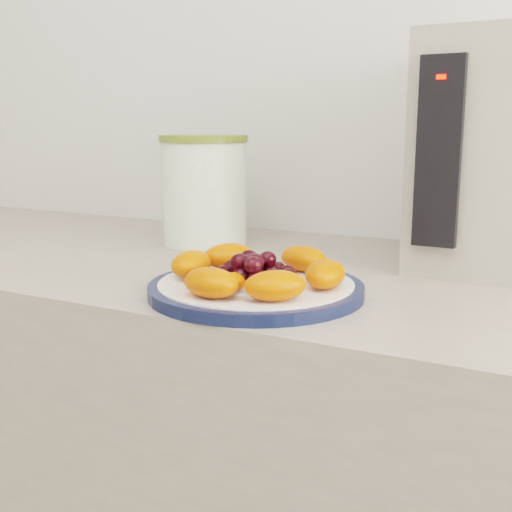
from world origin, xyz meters
The scene contains 9 objects.
wall_back centered at (0.00, 1.51, 1.30)m, with size 3.50×0.02×2.60m, color silver.
plate_rim centered at (-0.10, 1.03, 0.91)m, with size 0.27×0.27×0.01m, color #0F1839.
plate_face centered at (-0.10, 1.03, 0.91)m, with size 0.24×0.24×0.02m, color white.
canister centered at (-0.35, 1.30, 0.99)m, with size 0.15×0.15×0.18m, color #41700F.
canister_lid centered at (-0.35, 1.30, 1.08)m, with size 0.15×0.15×0.01m, color olive.
appliance_body centered at (0.12, 1.35, 1.07)m, with size 0.19×0.27×0.33m, color #A29C8D.
appliance_panel centered at (0.07, 1.21, 1.07)m, with size 0.06×0.02×0.25m, color black.
appliance_led centered at (0.07, 1.20, 1.17)m, with size 0.01×0.01×0.01m, color #FF0C05.
fruit_plate centered at (-0.11, 1.03, 0.93)m, with size 0.23×0.23×0.04m.
Camera 1 is at (0.25, 0.35, 1.11)m, focal length 45.00 mm.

